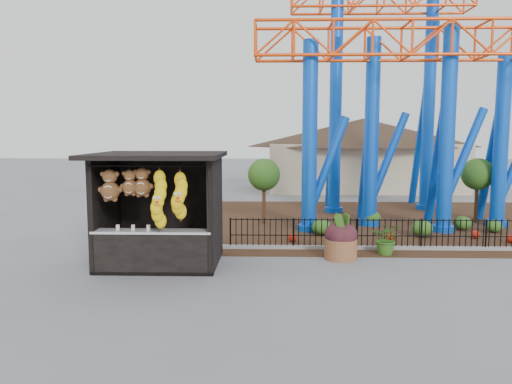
{
  "coord_description": "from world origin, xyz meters",
  "views": [
    {
      "loc": [
        0.08,
        -12.49,
        3.65
      ],
      "look_at": [
        -0.34,
        1.5,
        2.0
      ],
      "focal_mm": 35.0,
      "sensor_mm": 36.0,
      "label": 1
    }
  ],
  "objects_px": {
    "roller_coaster": "(396,64)",
    "potted_plant": "(387,239)",
    "terracotta_planter": "(341,249)",
    "prize_booth": "(158,211)"
  },
  "relations": [
    {
      "from": "prize_booth",
      "to": "potted_plant",
      "type": "relative_size",
      "value": 3.52
    },
    {
      "from": "potted_plant",
      "to": "prize_booth",
      "type": "bearing_deg",
      "value": -147.97
    },
    {
      "from": "roller_coaster",
      "to": "potted_plant",
      "type": "relative_size",
      "value": 11.05
    },
    {
      "from": "terracotta_planter",
      "to": "prize_booth",
      "type": "bearing_deg",
      "value": -169.88
    },
    {
      "from": "potted_plant",
      "to": "terracotta_planter",
      "type": "bearing_deg",
      "value": -140.37
    },
    {
      "from": "potted_plant",
      "to": "roller_coaster",
      "type": "bearing_deg",
      "value": 95.01
    },
    {
      "from": "roller_coaster",
      "to": "terracotta_planter",
      "type": "relative_size",
      "value": 11.63
    },
    {
      "from": "prize_booth",
      "to": "terracotta_planter",
      "type": "height_order",
      "value": "prize_booth"
    },
    {
      "from": "roller_coaster",
      "to": "potted_plant",
      "type": "bearing_deg",
      "value": -104.64
    },
    {
      "from": "roller_coaster",
      "to": "potted_plant",
      "type": "xyz_separation_m",
      "value": [
        -1.54,
        -5.88,
        -5.94
      ]
    }
  ]
}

